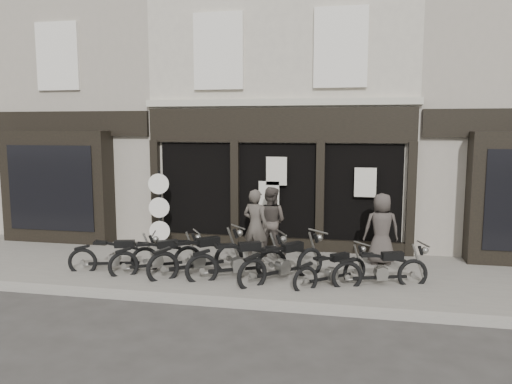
% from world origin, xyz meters
% --- Properties ---
extents(ground_plane, '(90.00, 90.00, 0.00)m').
position_xyz_m(ground_plane, '(0.00, 0.00, 0.00)').
color(ground_plane, '#2D2B28').
rests_on(ground_plane, ground).
extents(pavement, '(30.00, 4.20, 0.12)m').
position_xyz_m(pavement, '(0.00, 0.90, 0.06)').
color(pavement, '#635E57').
rests_on(pavement, ground_plane).
extents(kerb, '(30.00, 0.25, 0.13)m').
position_xyz_m(kerb, '(0.00, -1.25, 0.07)').
color(kerb, gray).
rests_on(kerb, ground_plane).
extents(central_building, '(7.30, 6.22, 8.34)m').
position_xyz_m(central_building, '(0.00, 5.95, 4.08)').
color(central_building, '#BBB4A0').
rests_on(central_building, ground).
extents(neighbour_left, '(5.60, 6.73, 8.34)m').
position_xyz_m(neighbour_left, '(-6.35, 5.90, 4.04)').
color(neighbour_left, gray).
rests_on(neighbour_left, ground).
extents(neighbour_right, '(5.60, 6.73, 8.34)m').
position_xyz_m(neighbour_right, '(6.35, 5.90, 4.04)').
color(neighbour_right, gray).
rests_on(neighbour_right, ground).
extents(motorcycle_0, '(2.02, 0.87, 0.99)m').
position_xyz_m(motorcycle_0, '(-3.33, 0.15, 0.39)').
color(motorcycle_0, black).
rests_on(motorcycle_0, ground).
extents(motorcycle_1, '(1.90, 1.35, 1.02)m').
position_xyz_m(motorcycle_1, '(-2.31, 0.21, 0.40)').
color(motorcycle_1, black).
rests_on(motorcycle_1, ground).
extents(motorcycle_2, '(1.92, 1.76, 1.13)m').
position_xyz_m(motorcycle_2, '(-1.36, 0.26, 0.45)').
color(motorcycle_2, black).
rests_on(motorcycle_2, ground).
extents(motorcycle_3, '(2.11, 1.31, 1.10)m').
position_xyz_m(motorcycle_3, '(-0.40, 0.15, 0.44)').
color(motorcycle_3, black).
rests_on(motorcycle_3, ground).
extents(motorcycle_4, '(1.77, 1.83, 1.10)m').
position_xyz_m(motorcycle_4, '(0.58, 0.21, 0.44)').
color(motorcycle_4, black).
rests_on(motorcycle_4, ground).
extents(motorcycle_5, '(1.56, 1.43, 0.91)m').
position_xyz_m(motorcycle_5, '(1.62, 0.12, 0.36)').
color(motorcycle_5, black).
rests_on(motorcycle_5, ground).
extents(motorcycle_6, '(2.01, 0.94, 1.00)m').
position_xyz_m(motorcycle_6, '(2.64, 0.26, 0.40)').
color(motorcycle_6, black).
rests_on(motorcycle_6, ground).
extents(man_left, '(0.75, 0.61, 1.79)m').
position_xyz_m(man_left, '(-0.31, 1.54, 1.02)').
color(man_left, '#403B35').
rests_on(man_left, pavement).
extents(man_centre, '(0.97, 0.82, 1.78)m').
position_xyz_m(man_centre, '(-0.06, 2.19, 1.01)').
color(man_centre, '#433C36').
rests_on(man_centre, pavement).
extents(man_right, '(0.92, 0.67, 1.73)m').
position_xyz_m(man_right, '(2.70, 1.94, 0.98)').
color(man_right, '#3B3531').
rests_on(man_right, pavement).
extents(advert_sign_post, '(0.54, 0.35, 2.25)m').
position_xyz_m(advert_sign_post, '(-3.06, 2.20, 1.10)').
color(advert_sign_post, black).
rests_on(advert_sign_post, ground).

